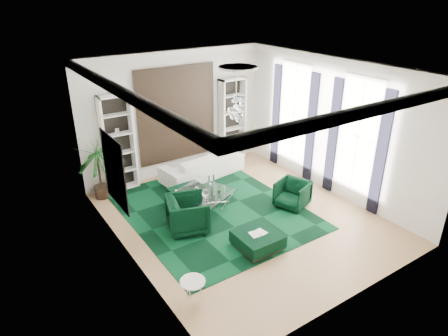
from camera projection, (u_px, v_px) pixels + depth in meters
floor at (243, 218)px, 10.29m from camera, size 6.00×7.00×0.02m
ceiling at (246, 68)px, 8.71m from camera, size 6.00×7.00×0.02m
wall_back at (176, 114)px, 12.16m from camera, size 6.00×0.02×3.80m
wall_front at (366, 212)px, 6.84m from camera, size 6.00×0.02×3.80m
wall_left at (123, 180)px, 7.98m from camera, size 0.02×7.00×3.80m
wall_right at (332, 127)px, 11.02m from camera, size 0.02×7.00×3.80m
crown_molding at (246, 73)px, 8.76m from camera, size 6.00×7.00×0.18m
ceiling_medallion at (238, 67)px, 8.96m from camera, size 0.90×0.90×0.05m
tapestry at (177, 114)px, 12.12m from camera, size 2.50×0.06×2.80m
shelving_left at (118, 144)px, 11.23m from camera, size 0.90×0.38×2.80m
shelving_right at (232, 120)px, 13.20m from camera, size 0.90×0.38×2.80m
painting at (115, 171)px, 8.47m from camera, size 0.04×1.30×1.60m
window_near at (358, 136)px, 10.33m from camera, size 0.03×1.10×2.90m
curtain_near_a at (381, 155)px, 9.82m from camera, size 0.07×0.30×3.25m
curtain_near_b at (333, 137)px, 11.01m from camera, size 0.07×0.30×3.25m
window_far at (294, 114)px, 12.15m from camera, size 0.03×1.10×2.90m
curtain_far_a at (311, 129)px, 11.64m from camera, size 0.07×0.30×3.25m
curtain_far_b at (276, 116)px, 12.82m from camera, size 0.07×0.30×3.25m
rug at (213, 210)px, 10.62m from camera, size 4.20×5.00×0.02m
sofa at (202, 165)px, 12.39m from camera, size 2.76×1.36×0.77m
armchair_left at (188, 214)px, 9.59m from camera, size 1.21×1.19×0.88m
armchair_right at (292, 194)px, 10.66m from camera, size 1.03×1.02×0.74m
coffee_table at (204, 200)px, 10.67m from camera, size 1.76×1.76×0.46m
ottoman_side at (189, 196)px, 10.90m from camera, size 0.95×0.95×0.41m
ottoman_front at (257, 241)px, 9.02m from camera, size 0.94×0.94×0.37m
book at (258, 233)px, 8.94m from camera, size 0.39×0.26×0.03m
side_table at (193, 291)px, 7.45m from camera, size 0.59×0.59×0.46m
palm at (98, 162)px, 10.84m from camera, size 1.79×1.79×2.16m
chandelier at (236, 108)px, 9.26m from camera, size 0.93×0.93×0.64m
table_plant at (220, 189)px, 10.48m from camera, size 0.14×0.12×0.24m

